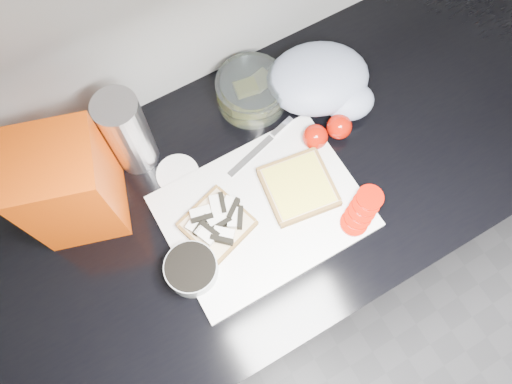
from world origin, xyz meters
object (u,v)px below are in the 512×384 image
(steel_canister, at_px, (127,133))
(cutting_board, at_px, (263,211))
(glass_bowl, at_px, (252,91))
(bread_bag, at_px, (69,187))

(steel_canister, bearing_deg, cutting_board, -55.73)
(cutting_board, relative_size, steel_canister, 1.91)
(cutting_board, bearing_deg, glass_bowl, 65.07)
(glass_bowl, distance_m, steel_canister, 0.29)
(glass_bowl, height_order, bread_bag, bread_bag)
(glass_bowl, xyz_separation_m, bread_bag, (-0.42, -0.06, 0.09))
(glass_bowl, distance_m, bread_bag, 0.44)
(bread_bag, bearing_deg, glass_bowl, 25.56)
(bread_bag, relative_size, steel_canister, 1.19)
(glass_bowl, xyz_separation_m, steel_canister, (-0.28, -0.00, 0.07))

